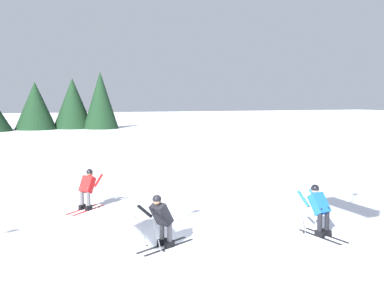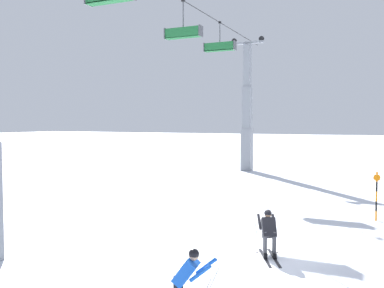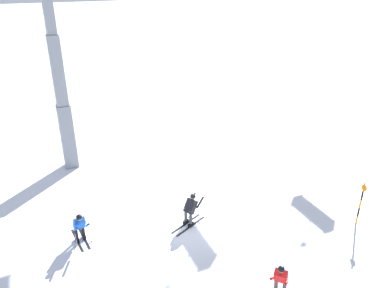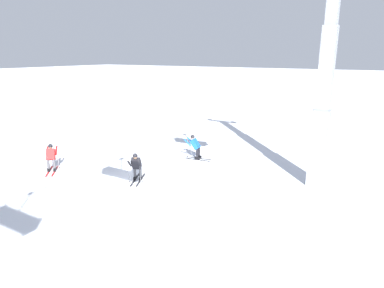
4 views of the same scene
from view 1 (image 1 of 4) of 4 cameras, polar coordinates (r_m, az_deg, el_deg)
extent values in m
plane|color=white|center=(11.15, -5.31, -14.42)|extent=(260.00, 260.00, 0.00)
cube|color=black|center=(11.67, -2.98, -13.45)|extent=(1.65, 0.84, 0.01)
cube|color=black|center=(11.64, -2.98, -13.05)|extent=(0.30, 0.22, 0.16)
cylinder|color=#4C4C51|center=(11.51, -2.99, -11.14)|extent=(0.13, 0.13, 0.65)
cube|color=black|center=(11.86, -3.97, -13.13)|extent=(1.65, 0.84, 0.01)
cube|color=black|center=(11.83, -3.97, -12.74)|extent=(0.30, 0.22, 0.16)
cylinder|color=#4C4C51|center=(11.71, -3.99, -10.86)|extent=(0.13, 0.13, 0.65)
cube|color=black|center=(11.40, -4.06, -9.19)|extent=(0.66, 0.61, 0.65)
sphere|color=#997051|center=(11.20, -4.65, -7.44)|extent=(0.22, 0.22, 0.22)
sphere|color=black|center=(11.19, -4.65, -7.27)|extent=(0.23, 0.23, 0.23)
cylinder|color=black|center=(10.97, -4.62, -9.25)|extent=(0.47, 0.28, 0.43)
cylinder|color=gray|center=(11.08, -4.56, -12.23)|extent=(0.39, 0.33, 1.11)
cylinder|color=black|center=(11.28, -3.72, -13.90)|extent=(0.07, 0.07, 0.01)
cylinder|color=black|center=(11.29, -6.24, -8.82)|extent=(0.47, 0.28, 0.43)
cylinder|color=gray|center=(11.46, -6.50, -11.62)|extent=(0.48, 0.11, 1.11)
cylinder|color=black|center=(11.72, -5.97, -13.15)|extent=(0.07, 0.07, 0.01)
cube|color=black|center=(12.99, 16.44, -11.66)|extent=(0.28, 1.58, 0.01)
cube|color=black|center=(12.96, 16.46, -11.30)|extent=(0.14, 0.29, 0.16)
cylinder|color=black|center=(12.85, 16.51, -9.55)|extent=(0.13, 0.13, 0.66)
cube|color=black|center=(13.19, 17.32, -11.42)|extent=(0.28, 1.58, 0.01)
cube|color=black|center=(13.16, 17.33, -11.07)|extent=(0.14, 0.29, 0.16)
cylinder|color=black|center=(13.05, 17.38, -9.34)|extent=(0.13, 0.13, 0.66)
cube|color=blue|center=(12.97, 16.43, -7.57)|extent=(0.49, 0.61, 0.64)
sphere|color=tan|center=(13.01, 15.91, -5.82)|extent=(0.22, 0.22, 0.22)
sphere|color=black|center=(13.00, 15.92, -5.67)|extent=(0.24, 0.24, 0.24)
cylinder|color=blue|center=(13.06, 14.49, -7.02)|extent=(0.14, 0.50, 0.43)
cylinder|color=gray|center=(13.19, 14.16, -9.46)|extent=(0.20, 0.47, 1.12)
cylinder|color=black|center=(13.14, 14.50, -11.20)|extent=(0.07, 0.07, 0.01)
cylinder|color=blue|center=(13.38, 15.92, -6.76)|extent=(0.14, 0.50, 0.43)
cylinder|color=gray|center=(13.57, 15.86, -9.08)|extent=(0.08, 0.50, 1.12)
cylinder|color=black|center=(13.58, 16.49, -10.69)|extent=(0.07, 0.07, 0.01)
cube|color=red|center=(15.95, -14.28, -8.34)|extent=(1.28, 1.17, 0.01)
cube|color=black|center=(15.93, -14.28, -8.04)|extent=(0.28, 0.27, 0.16)
cylinder|color=#4C4C51|center=(15.84, -14.32, -6.65)|extent=(0.13, 0.13, 0.63)
cube|color=red|center=(15.77, -13.45, -8.48)|extent=(1.28, 1.17, 0.01)
cube|color=black|center=(15.75, -13.46, -8.18)|extent=(0.28, 0.27, 0.16)
cylinder|color=#4C4C51|center=(15.66, -13.50, -6.77)|extent=(0.13, 0.13, 0.63)
cube|color=red|center=(15.77, -13.63, -5.19)|extent=(0.65, 0.65, 0.64)
sphere|color=#997051|center=(15.80, -13.36, -3.75)|extent=(0.21, 0.21, 0.21)
sphere|color=black|center=(15.80, -13.36, -3.63)|extent=(0.23, 0.23, 0.23)
cylinder|color=red|center=(16.15, -13.52, -4.54)|extent=(0.41, 0.38, 0.42)
cylinder|color=gray|center=(16.31, -13.53, -6.50)|extent=(0.28, 0.41, 1.08)
cylinder|color=black|center=(16.29, -14.01, -7.87)|extent=(0.07, 0.07, 0.01)
cylinder|color=red|center=(15.87, -12.22, -4.70)|extent=(0.41, 0.38, 0.42)
cylinder|color=gray|center=(15.98, -11.98, -6.72)|extent=(0.43, 0.24, 1.08)
cylinder|color=black|center=(15.90, -12.20, -8.17)|extent=(0.07, 0.07, 0.01)
cone|color=black|center=(60.32, -11.97, 5.69)|extent=(4.77, 4.77, 7.76)
cone|color=black|center=(61.86, -15.45, 5.20)|extent=(5.47, 5.47, 6.88)
cone|color=black|center=(61.00, -19.96, 4.79)|extent=(5.41, 5.41, 6.32)
camera|label=2|loc=(21.14, 27.31, 6.02)|focal=39.38mm
camera|label=3|loc=(25.10, -1.43, 20.02)|focal=35.11mm
camera|label=4|loc=(8.50, -111.07, 12.83)|focal=31.03mm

